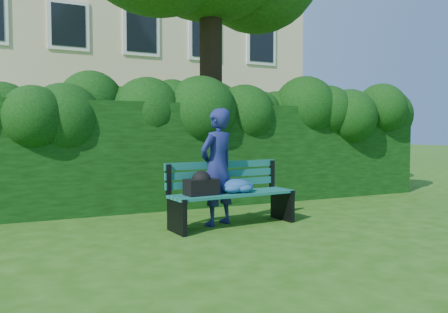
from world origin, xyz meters
name	(u,v)px	position (x,y,z in m)	size (l,w,h in m)	color
ground	(243,229)	(0.00, 0.00, 0.00)	(80.00, 80.00, 0.00)	#23510E
apartment_building	(89,21)	(0.00, 13.99, 6.00)	(16.00, 8.08, 12.00)	beige
hedge	(186,155)	(0.00, 2.20, 0.90)	(10.00, 1.00, 1.80)	black
park_bench	(227,191)	(-0.11, 0.25, 0.50)	(1.86, 0.73, 0.89)	#11554A
man_reading	(217,167)	(-0.21, 0.37, 0.82)	(0.60, 0.39, 1.64)	navy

